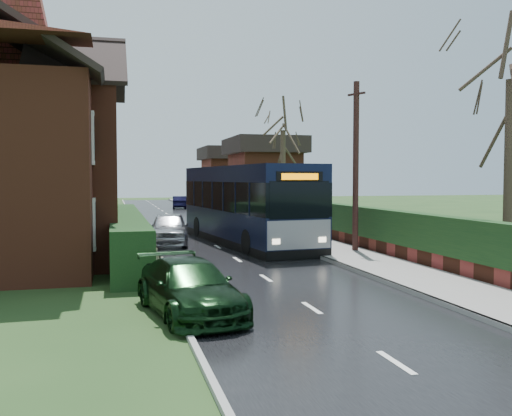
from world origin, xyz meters
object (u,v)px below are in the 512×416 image
object	(u,v)px
bus	(246,205)
car_green	(189,288)
car_silver	(169,229)
telegraph_pole	(356,167)
bus_stop_sign	(305,203)

from	to	relation	value
bus	car_green	distance (m)	13.64
car_green	car_silver	bearing A→B (deg)	76.99
car_green	telegraph_pole	xyz separation A→B (m)	(7.73, 8.50, 2.83)
bus	telegraph_pole	world-z (taller)	telegraph_pole
bus	telegraph_pole	bearing A→B (deg)	-58.65
bus	car_silver	bearing A→B (deg)	165.56
bus	telegraph_pole	distance (m)	5.83
bus	car_silver	size ratio (longest dim) A/B	2.76
bus	bus_stop_sign	size ratio (longest dim) A/B	4.12
car_green	telegraph_pole	distance (m)	11.83
bus	telegraph_pole	size ratio (longest dim) A/B	1.75
telegraph_pole	car_silver	bearing A→B (deg)	121.57
bus	car_silver	distance (m)	3.62
bus_stop_sign	car_green	bearing A→B (deg)	-136.35
car_green	telegraph_pole	world-z (taller)	telegraph_pole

